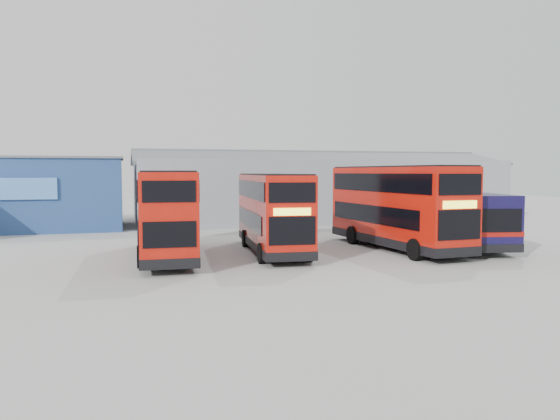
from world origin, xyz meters
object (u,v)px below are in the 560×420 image
object	(u,v)px
maintenance_shed	(316,189)
double_decker_right	(396,208)
double_decker_centre	(272,213)
office_block	(34,193)
double_decker_left	(164,215)
single_decker_blue	(453,218)

from	to	relation	value
maintenance_shed	double_decker_right	bearing A→B (deg)	-96.58
double_decker_centre	double_decker_right	world-z (taller)	double_decker_right
office_block	double_decker_left	size ratio (longest dim) A/B	1.25
office_block	maintenance_shed	world-z (taller)	maintenance_shed
double_decker_left	single_decker_blue	world-z (taller)	double_decker_left
maintenance_shed	single_decker_blue	bearing A→B (deg)	-83.89
maintenance_shed	double_decker_left	world-z (taller)	maintenance_shed
office_block	double_decker_left	world-z (taller)	office_block
double_decker_centre	single_decker_blue	xyz separation A→B (m)	(10.58, 0.21, -0.51)
double_decker_left	office_block	bearing A→B (deg)	-62.13
double_decker_centre	double_decker_right	size ratio (longest dim) A/B	0.91
maintenance_shed	single_decker_blue	world-z (taller)	maintenance_shed
double_decker_left	double_decker_right	distance (m)	11.96
single_decker_blue	double_decker_centre	bearing A→B (deg)	13.05
maintenance_shed	single_decker_blue	distance (m)	17.68
office_block	double_decker_left	xyz separation A→B (m)	(7.92, -16.08, -0.52)
maintenance_shed	double_decker_left	bearing A→B (deg)	-127.89
double_decker_left	double_decker_right	xyz separation A→B (m)	(11.95, -0.30, 0.13)
double_decker_centre	single_decker_blue	bearing A→B (deg)	6.07
office_block	double_decker_centre	distance (m)	20.62
office_block	double_decker_right	xyz separation A→B (m)	(19.88, -16.38, -0.40)
maintenance_shed	double_decker_right	size ratio (longest dim) A/B	2.90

